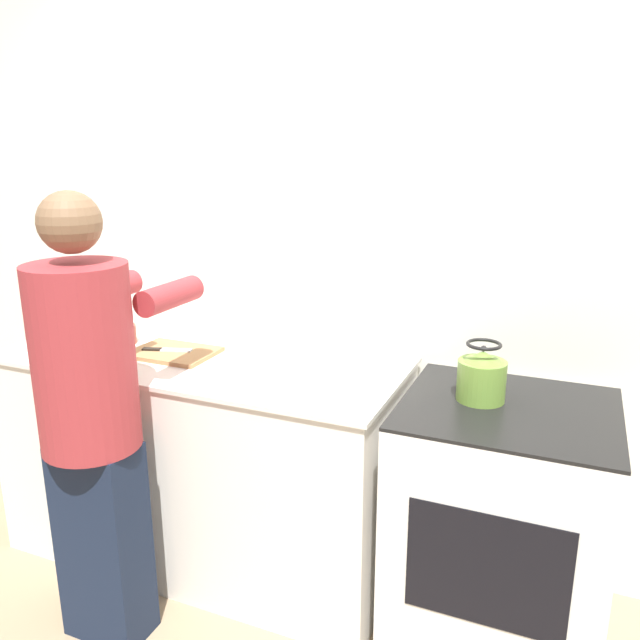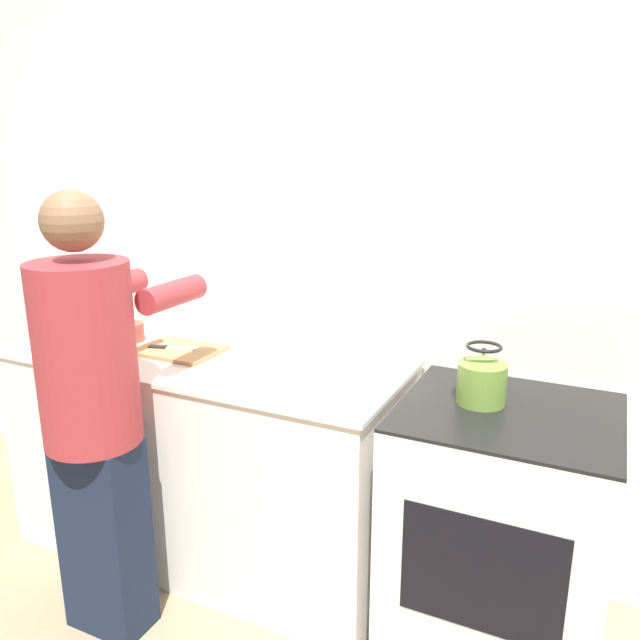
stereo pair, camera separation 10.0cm
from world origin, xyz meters
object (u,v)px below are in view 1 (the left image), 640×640
at_px(oven, 499,525).
at_px(person, 93,412).
at_px(bowl_prep, 122,334).
at_px(cutting_board, 174,352).
at_px(kettle, 482,376).
at_px(canister_jar, 80,317).
at_px(knife, 166,350).

distance_m(oven, person, 1.50).
relative_size(oven, bowl_prep, 7.47).
xyz_separation_m(cutting_board, bowl_prep, (-0.30, 0.04, 0.03)).
relative_size(kettle, bowl_prep, 1.71).
bearing_deg(canister_jar, bowl_prep, -2.73).
bearing_deg(oven, canister_jar, 178.42).
bearing_deg(oven, person, -158.03).
bearing_deg(cutting_board, knife, -159.22).
height_order(cutting_board, bowl_prep, bowl_prep).
relative_size(oven, canister_jar, 4.94).
bearing_deg(cutting_board, person, -85.33).
bearing_deg(person, bowl_prep, 120.87).
bearing_deg(cutting_board, bowl_prep, 172.47).
bearing_deg(bowl_prep, knife, -10.91).
distance_m(knife, bowl_prep, 0.27).
distance_m(cutting_board, knife, 0.04).
xyz_separation_m(kettle, canister_jar, (-1.81, 0.03, 0.01)).
bearing_deg(knife, cutting_board, 3.43).
bearing_deg(cutting_board, kettle, 1.11).
xyz_separation_m(oven, person, (-1.33, -0.54, 0.43)).
xyz_separation_m(knife, kettle, (1.30, 0.04, 0.06)).
distance_m(oven, canister_jar, 2.00).
relative_size(cutting_board, bowl_prep, 2.81).
relative_size(cutting_board, knife, 1.63).
xyz_separation_m(person, knife, (-0.08, 0.52, 0.06)).
height_order(cutting_board, kettle, kettle).
distance_m(knife, kettle, 1.30).
bearing_deg(oven, knife, -179.56).
distance_m(oven, bowl_prep, 1.75).
xyz_separation_m(bowl_prep, canister_jar, (-0.24, 0.01, 0.05)).
xyz_separation_m(person, kettle, (1.23, 0.56, 0.12)).
distance_m(cutting_board, canister_jar, 0.55).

